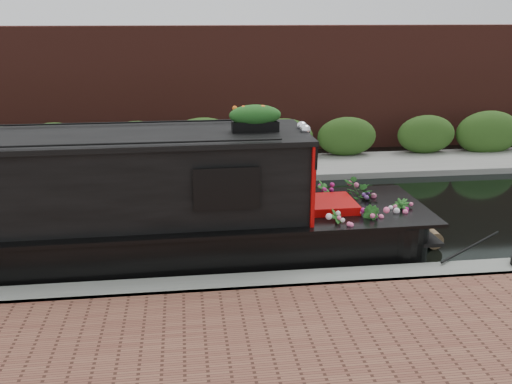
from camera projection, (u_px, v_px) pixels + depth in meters
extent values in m
plane|color=black|center=(221.00, 224.00, 12.39)|extent=(80.00, 80.00, 0.00)
cube|color=slate|center=(236.00, 295.00, 9.27)|extent=(40.00, 0.60, 0.50)
cube|color=gray|center=(211.00, 173.00, 16.37)|extent=(40.00, 2.40, 0.34)
cube|color=#2A4C19|center=(210.00, 165.00, 17.22)|extent=(40.00, 1.10, 2.80)
cube|color=#51231B|center=(207.00, 149.00, 19.20)|extent=(40.00, 1.00, 8.00)
cube|color=black|center=(13.00, 185.00, 9.82)|extent=(10.09, 2.04, 1.48)
cube|color=black|center=(7.00, 140.00, 9.58)|extent=(10.26, 2.20, 0.09)
cube|color=#B10707|center=(302.00, 174.00, 10.43)|extent=(0.09, 1.92, 1.48)
cube|color=black|center=(227.00, 189.00, 9.31)|extent=(0.99, 0.04, 0.60)
cube|color=#B10707|center=(330.00, 214.00, 10.74)|extent=(0.89, 1.00, 0.55)
sphere|color=white|center=(305.00, 130.00, 10.03)|extent=(0.20, 0.20, 0.20)
sphere|color=white|center=(302.00, 127.00, 10.32)|extent=(0.20, 0.20, 0.20)
cube|color=black|center=(255.00, 126.00, 10.05)|extent=(0.83, 0.25, 0.18)
ellipsoid|color=orange|center=(255.00, 114.00, 9.99)|extent=(0.91, 0.27, 0.26)
imported|color=#22591E|center=(336.00, 227.00, 10.02)|extent=(0.39, 0.38, 0.61)
imported|color=#22591E|center=(371.00, 224.00, 10.14)|extent=(0.40, 0.43, 0.63)
imported|color=#22591E|center=(362.00, 198.00, 11.32)|extent=(0.89, 0.85, 0.76)
imported|color=#22591E|center=(400.00, 214.00, 10.67)|extent=(0.46, 0.46, 0.59)
imported|color=#22591E|center=(323.00, 197.00, 11.50)|extent=(0.42, 0.43, 0.69)
cylinder|color=brown|center=(432.00, 238.00, 11.17)|extent=(0.33, 0.37, 0.33)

